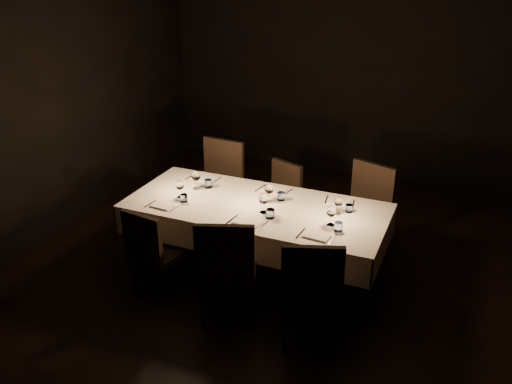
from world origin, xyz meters
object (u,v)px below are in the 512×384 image
at_px(chair_near_left, 151,249).
at_px(chair_far_right, 365,209).
at_px(chair_far_center, 281,196).
at_px(chair_far_left, 218,182).
at_px(chair_near_right, 311,288).
at_px(dining_table, 256,212).
at_px(chair_near_center, 227,267).

height_order(chair_near_left, chair_far_right, chair_far_right).
bearing_deg(chair_far_center, chair_far_left, -151.71).
height_order(chair_near_right, chair_far_left, chair_far_left).
bearing_deg(dining_table, chair_far_right, 39.16).
bearing_deg(chair_near_left, chair_far_left, -80.03).
distance_m(chair_far_left, chair_far_right, 1.71).
bearing_deg(chair_far_right, chair_near_right, -74.16).
relative_size(chair_near_center, chair_near_right, 1.02).
relative_size(chair_near_center, chair_far_right, 1.00).
relative_size(chair_near_left, chair_far_center, 1.03).
distance_m(chair_near_center, chair_far_right, 1.79).
relative_size(chair_far_center, chair_far_right, 0.85).
xyz_separation_m(chair_near_left, chair_far_left, (-0.04, 1.49, 0.08)).
bearing_deg(chair_near_left, chair_far_right, -130.12).
bearing_deg(chair_far_right, chair_near_left, -119.48).
xyz_separation_m(dining_table, chair_far_center, (-0.06, 0.85, -0.20)).
distance_m(chair_far_left, chair_far_center, 0.74).
xyz_separation_m(chair_near_center, chair_near_right, (0.75, -0.01, -0.01)).
bearing_deg(dining_table, chair_near_center, -84.57).
bearing_deg(chair_far_left, chair_far_center, 10.60).
bearing_deg(chair_near_center, chair_near_right, 159.10).
distance_m(dining_table, chair_near_left, 1.06).
bearing_deg(chair_near_right, chair_near_center, -20.41).
xyz_separation_m(dining_table, chair_far_right, (0.92, 0.75, -0.13)).
bearing_deg(chair_near_center, chair_near_left, -27.08).
bearing_deg(chair_far_left, chair_near_left, -84.63).
relative_size(chair_near_right, chair_far_right, 0.98).
relative_size(chair_near_left, chair_far_left, 0.85).
height_order(chair_near_left, chair_near_right, chair_near_right).
xyz_separation_m(chair_far_center, chair_far_right, (0.97, -0.10, 0.07)).
height_order(dining_table, chair_far_center, chair_far_center).
bearing_deg(chair_near_center, chair_far_right, -138.04).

